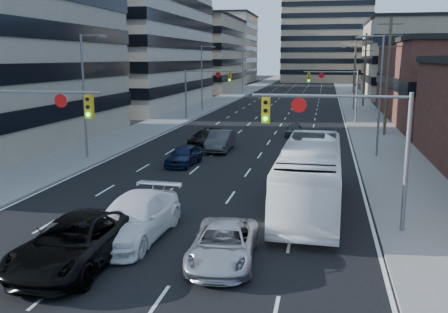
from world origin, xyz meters
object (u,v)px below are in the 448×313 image
object	(u,v)px
black_pickup	(75,242)
white_van	(134,218)
silver_suv	(223,244)
transit_bus	(310,175)
sedan_blue	(184,155)

from	to	relation	value
black_pickup	white_van	xyz separation A→B (m)	(1.06, 3.01, 0.01)
black_pickup	silver_suv	xyz separation A→B (m)	(5.15, 1.34, -0.18)
white_van	silver_suv	xyz separation A→B (m)	(4.09, -1.67, -0.20)
silver_suv	transit_bus	distance (m)	8.01
transit_bus	sedan_blue	world-z (taller)	transit_bus
white_van	silver_suv	distance (m)	4.42
black_pickup	white_van	world-z (taller)	white_van
white_van	silver_suv	bearing A→B (deg)	-19.68
black_pickup	silver_suv	bearing A→B (deg)	15.70
black_pickup	silver_suv	size ratio (longest dim) A/B	1.27
silver_suv	sedan_blue	world-z (taller)	sedan_blue
silver_suv	white_van	bearing A→B (deg)	153.64
silver_suv	transit_bus	size ratio (longest dim) A/B	0.41
black_pickup	transit_bus	size ratio (longest dim) A/B	0.52
black_pickup	white_van	distance (m)	3.19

